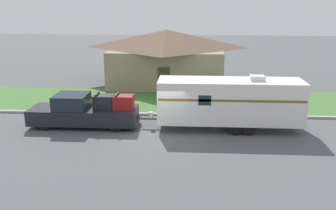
{
  "coord_description": "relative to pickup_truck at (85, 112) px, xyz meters",
  "views": [
    {
      "loc": [
        1.6,
        -19.6,
        7.38
      ],
      "look_at": [
        0.27,
        1.34,
        1.4
      ],
      "focal_mm": 40.0,
      "sensor_mm": 36.0,
      "label": 1
    }
  ],
  "objects": [
    {
      "name": "ground_plane",
      "position": [
        4.71,
        -1.34,
        -0.9
      ],
      "size": [
        120.0,
        120.0,
        0.0
      ],
      "primitive_type": "plane",
      "color": "#515456"
    },
    {
      "name": "curb_strip",
      "position": [
        4.71,
        2.41,
        -0.83
      ],
      "size": [
        80.0,
        0.3,
        0.14
      ],
      "color": "#999993",
      "rests_on": "ground_plane"
    },
    {
      "name": "house_across_street",
      "position": [
        4.08,
        12.48,
        1.56
      ],
      "size": [
        10.42,
        8.46,
        4.75
      ],
      "color": "gray",
      "rests_on": "ground_plane"
    },
    {
      "name": "lawn_strip",
      "position": [
        4.71,
        6.06,
        -0.88
      ],
      "size": [
        80.0,
        7.0,
        0.03
      ],
      "color": "#477538",
      "rests_on": "ground_plane"
    },
    {
      "name": "travel_trailer",
      "position": [
        8.55,
        -0.0,
        0.81
      ],
      "size": [
        9.3,
        2.26,
        3.21
      ],
      "color": "black",
      "rests_on": "ground_plane"
    },
    {
      "name": "mailbox",
      "position": [
        5.07,
        3.31,
        0.12
      ],
      "size": [
        0.48,
        0.2,
        1.32
      ],
      "color": "brown",
      "rests_on": "ground_plane"
    },
    {
      "name": "pickup_truck",
      "position": [
        0.0,
        0.0,
        0.0
      ],
      "size": [
        6.46,
        2.09,
        2.05
      ],
      "color": "black",
      "rests_on": "ground_plane"
    }
  ]
}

